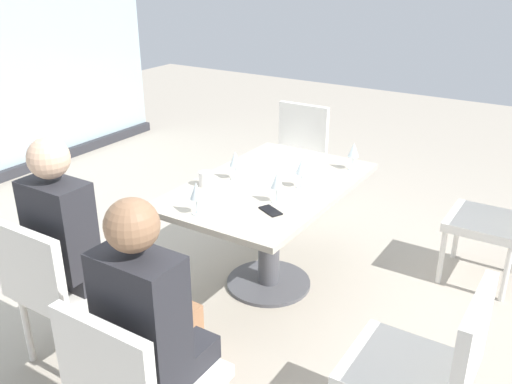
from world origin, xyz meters
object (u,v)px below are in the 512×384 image
object	(u,v)px
wine_glass_1	(277,181)
person_side_end	(153,325)
chair_front_left	(427,365)
person_far_left	(72,240)
dining_table_main	(269,209)
chair_front_right	(503,215)
wine_glass_3	(354,150)
wine_glass_2	(302,167)
cell_phone_on_table	(271,211)
chair_far_right	(294,151)
coffee_cup	(205,179)
handbag_2	(175,335)
wine_glass_4	(196,192)
chair_far_left	(60,284)
handbag_0	(138,356)
wine_glass_0	(235,159)
chair_side_end	(138,382)

from	to	relation	value
wine_glass_1	person_side_end	bearing A→B (deg)	-172.96
chair_front_left	person_far_left	world-z (taller)	person_far_left
dining_table_main	chair_front_left	distance (m)	1.51
chair_front_right	wine_glass_3	distance (m)	1.04
person_side_end	wine_glass_2	size ratio (longest dim) A/B	6.81
chair_front_right	wine_glass_1	world-z (taller)	wine_glass_1
person_side_end	cell_phone_on_table	size ratio (longest dim) A/B	8.75
chair_far_right	person_far_left	size ratio (longest dim) A/B	0.69
chair_far_right	wine_glass_1	xyz separation A→B (m)	(-1.46, -0.68, 0.37)
chair_front_right	coffee_cup	world-z (taller)	chair_front_right
dining_table_main	person_far_left	world-z (taller)	person_far_left
person_far_left	handbag_2	xyz separation A→B (m)	(0.23, -0.44, -0.56)
wine_glass_1	cell_phone_on_table	world-z (taller)	wine_glass_1
dining_table_main	person_far_left	size ratio (longest dim) A/B	1.11
handbag_2	wine_glass_4	bearing A→B (deg)	13.15
wine_glass_2	wine_glass_4	xyz separation A→B (m)	(-0.64, 0.30, 0.00)
chair_front_right	wine_glass_3	world-z (taller)	wine_glass_3
chair_front_left	person_side_end	distance (m)	1.12
coffee_cup	handbag_2	xyz separation A→B (m)	(-0.65, -0.27, -0.64)
chair_far_left	handbag_2	xyz separation A→B (m)	(0.34, -0.44, -0.36)
chair_front_left	person_far_left	bearing A→B (deg)	99.50
chair_front_right	wine_glass_4	bearing A→B (deg)	136.10
person_far_left	chair_front_right	bearing A→B (deg)	-41.78
wine_glass_4	coffee_cup	distance (m)	0.41
person_side_end	handbag_0	bearing A→B (deg)	54.90
wine_glass_0	handbag_2	bearing A→B (deg)	-168.62
wine_glass_2	wine_glass_3	bearing A→B (deg)	-17.20
chair_front_left	chair_front_right	distance (m)	1.67
chair_front_left	cell_phone_on_table	size ratio (longest dim) A/B	6.04
wine_glass_2	chair_front_right	bearing A→B (deg)	-53.59
chair_front_left	wine_glass_4	size ratio (longest dim) A/B	4.70
person_side_end	wine_glass_4	world-z (taller)	person_side_end
wine_glass_0	handbag_0	size ratio (longest dim) A/B	0.62
chair_front_left	person_far_left	size ratio (longest dim) A/B	0.69
wine_glass_0	coffee_cup	bearing A→B (deg)	152.81
chair_side_end	wine_glass_3	world-z (taller)	wine_glass_3
chair_far_right	wine_glass_0	bearing A→B (deg)	-167.98
chair_far_right	handbag_0	world-z (taller)	chair_far_right
dining_table_main	chair_front_right	distance (m)	1.51
chair_far_left	wine_glass_0	distance (m)	1.27
coffee_cup	handbag_2	bearing A→B (deg)	-157.83
wine_glass_4	handbag_2	bearing A→B (deg)	-169.31
chair_far_right	wine_glass_3	xyz separation A→B (m)	(-0.73, -0.83, 0.37)
chair_side_end	wine_glass_2	size ratio (longest dim) A/B	4.70
dining_table_main	chair_far_right	size ratio (longest dim) A/B	1.61
wine_glass_1	cell_phone_on_table	xyz separation A→B (m)	(-0.12, -0.03, -0.13)
wine_glass_4	handbag_0	xyz separation A→B (m)	(-0.54, -0.01, -0.72)
wine_glass_0	handbag_0	bearing A→B (deg)	-173.67
person_side_end	wine_glass_4	size ratio (longest dim) A/B	6.81
coffee_cup	person_side_end	bearing A→B (deg)	-151.38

